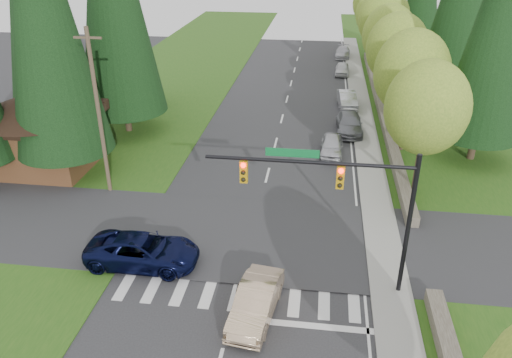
% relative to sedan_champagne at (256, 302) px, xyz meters
% --- Properties ---
extents(ground, '(120.00, 120.00, 0.00)m').
position_rel_sedan_champagne_xyz_m(ground, '(-1.03, -2.12, -0.72)').
color(ground, '#28282B').
rests_on(ground, ground).
extents(grass_east, '(14.00, 110.00, 0.06)m').
position_rel_sedan_champagne_xyz_m(grass_east, '(11.97, 17.88, -0.69)').
color(grass_east, '#235115').
rests_on(grass_east, ground).
extents(grass_west, '(14.00, 110.00, 0.06)m').
position_rel_sedan_champagne_xyz_m(grass_west, '(-14.03, 17.88, -0.69)').
color(grass_west, '#235115').
rests_on(grass_west, ground).
extents(cross_street, '(120.00, 8.00, 0.10)m').
position_rel_sedan_champagne_xyz_m(cross_street, '(-1.03, 5.88, -0.72)').
color(cross_street, '#28282B').
rests_on(cross_street, ground).
extents(sidewalk_east, '(1.80, 80.00, 0.13)m').
position_rel_sedan_champagne_xyz_m(sidewalk_east, '(5.87, 19.88, -0.66)').
color(sidewalk_east, gray).
rests_on(sidewalk_east, ground).
extents(curb_east, '(0.20, 80.00, 0.13)m').
position_rel_sedan_champagne_xyz_m(curb_east, '(5.02, 19.88, -0.66)').
color(curb_east, gray).
rests_on(curb_east, ground).
extents(stone_wall_north, '(0.70, 40.00, 0.70)m').
position_rel_sedan_champagne_xyz_m(stone_wall_north, '(7.57, 27.88, -0.37)').
color(stone_wall_north, '#4C4438').
rests_on(stone_wall_north, ground).
extents(traffic_signal, '(8.70, 0.37, 6.80)m').
position_rel_sedan_champagne_xyz_m(traffic_signal, '(3.34, 2.38, 4.26)').
color(traffic_signal, black).
rests_on(traffic_signal, ground).
extents(brown_building, '(8.40, 8.40, 5.40)m').
position_rel_sedan_champagne_xyz_m(brown_building, '(-16.03, 12.88, 2.42)').
color(brown_building, '#4C2D19').
rests_on(brown_building, ground).
extents(utility_pole, '(1.60, 0.24, 10.00)m').
position_rel_sedan_champagne_xyz_m(utility_pole, '(-10.53, 9.88, 4.42)').
color(utility_pole, '#473828').
rests_on(utility_pole, ground).
extents(decid_tree_0, '(4.80, 4.80, 8.37)m').
position_rel_sedan_champagne_xyz_m(decid_tree_0, '(8.17, 11.88, 4.88)').
color(decid_tree_0, '#38281C').
rests_on(decid_tree_0, ground).
extents(decid_tree_1, '(5.20, 5.20, 8.80)m').
position_rel_sedan_champagne_xyz_m(decid_tree_1, '(8.27, 18.88, 5.08)').
color(decid_tree_1, '#38281C').
rests_on(decid_tree_1, ground).
extents(decid_tree_2, '(5.00, 5.00, 8.82)m').
position_rel_sedan_champagne_xyz_m(decid_tree_2, '(8.07, 25.88, 5.21)').
color(decid_tree_2, '#38281C').
rests_on(decid_tree_2, ground).
extents(decid_tree_3, '(5.00, 5.00, 8.55)m').
position_rel_sedan_champagne_xyz_m(decid_tree_3, '(8.17, 32.88, 4.94)').
color(decid_tree_3, '#38281C').
rests_on(decid_tree_3, ground).
extents(decid_tree_4, '(5.40, 5.40, 9.18)m').
position_rel_sedan_champagne_xyz_m(decid_tree_4, '(8.27, 39.88, 5.34)').
color(decid_tree_4, '#38281C').
rests_on(decid_tree_4, ground).
extents(decid_tree_5, '(4.80, 4.80, 8.30)m').
position_rel_sedan_champagne_xyz_m(decid_tree_5, '(8.07, 46.88, 4.81)').
color(decid_tree_5, '#38281C').
rests_on(decid_tree_5, ground).
extents(decid_tree_6, '(5.20, 5.20, 8.86)m').
position_rel_sedan_champagne_xyz_m(decid_tree_6, '(8.17, 53.88, 5.14)').
color(decid_tree_6, '#38281C').
rests_on(decid_tree_6, ground).
extents(conifer_w_a, '(6.12, 6.12, 19.80)m').
position_rel_sedan_champagne_xyz_m(conifer_w_a, '(-14.03, 11.88, 10.07)').
color(conifer_w_a, '#38281C').
rests_on(conifer_w_a, ground).
extents(conifer_w_b, '(5.44, 5.44, 17.80)m').
position_rel_sedan_champagne_xyz_m(conifer_w_b, '(-17.03, 15.88, 9.07)').
color(conifer_w_b, '#38281C').
rests_on(conifer_w_b, ground).
extents(conifer_e_a, '(5.44, 5.44, 17.80)m').
position_rel_sedan_champagne_xyz_m(conifer_e_a, '(12.97, 17.88, 9.07)').
color(conifer_e_a, '#38281C').
rests_on(conifer_e_a, ground).
extents(sedan_champagne, '(2.08, 4.53, 1.44)m').
position_rel_sedan_champagne_xyz_m(sedan_champagne, '(0.00, 0.00, 0.00)').
color(sedan_champagne, '#CEAD89').
rests_on(sedan_champagne, ground).
extents(suv_navy, '(5.47, 2.54, 1.52)m').
position_rel_sedan_champagne_xyz_m(suv_navy, '(-5.90, 2.88, 0.04)').
color(suv_navy, black).
rests_on(suv_navy, ground).
extents(parked_car_a, '(1.71, 3.98, 1.34)m').
position_rel_sedan_champagne_xyz_m(parked_car_a, '(3.17, 17.36, -0.05)').
color(parked_car_a, '#BCBDC2').
rests_on(parked_car_a, ground).
extents(parked_car_b, '(2.07, 4.91, 1.41)m').
position_rel_sedan_champagne_xyz_m(parked_car_b, '(4.57, 22.04, -0.01)').
color(parked_car_b, slate).
rests_on(parked_car_b, ground).
extents(parked_car_c, '(1.90, 4.40, 1.41)m').
position_rel_sedan_champagne_xyz_m(parked_car_c, '(4.57, 28.30, -0.02)').
color(parked_car_c, silver).
rests_on(parked_car_c, ground).
extents(parked_car_d, '(1.69, 3.81, 1.27)m').
position_rel_sedan_champagne_xyz_m(parked_car_d, '(4.35, 39.61, -0.08)').
color(parked_car_d, silver).
rests_on(parked_car_d, ground).
extents(parked_car_e, '(1.97, 4.41, 1.25)m').
position_rel_sedan_champagne_xyz_m(parked_car_e, '(4.57, 47.87, -0.09)').
color(parked_car_e, '#ADADB2').
rests_on(parked_car_e, ground).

